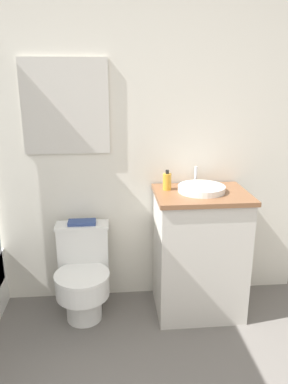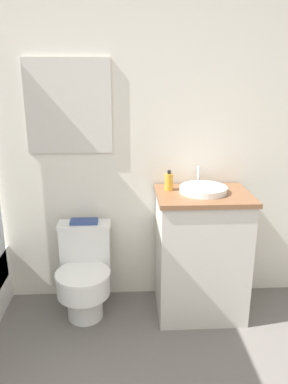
{
  "view_description": "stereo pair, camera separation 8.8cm",
  "coord_description": "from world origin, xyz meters",
  "views": [
    {
      "loc": [
        0.26,
        -0.26,
        1.63
      ],
      "look_at": [
        0.45,
        1.88,
        0.96
      ],
      "focal_mm": 35.0,
      "sensor_mm": 36.0,
      "label": 1
    },
    {
      "loc": [
        0.35,
        -0.26,
        1.63
      ],
      "look_at": [
        0.45,
        1.88,
        0.96
      ],
      "focal_mm": 35.0,
      "sensor_mm": 36.0,
      "label": 2
    }
  ],
  "objects": [
    {
      "name": "book_on_tank",
      "position": [
        0.05,
        2.21,
        0.65
      ],
      "size": [
        0.19,
        0.1,
        0.02
      ],
      "color": "#33477F",
      "rests_on": "toilet"
    },
    {
      "name": "sink",
      "position": [
        0.86,
        2.1,
        0.91
      ],
      "size": [
        0.32,
        0.35,
        0.13
      ],
      "color": "white",
      "rests_on": "vanity"
    },
    {
      "name": "toilet",
      "position": [
        0.05,
        2.08,
        0.31
      ],
      "size": [
        0.37,
        0.48,
        0.64
      ],
      "color": "white",
      "rests_on": "ground_plane"
    },
    {
      "name": "soap_bottle",
      "position": [
        0.64,
        2.16,
        0.95
      ],
      "size": [
        0.06,
        0.06,
        0.14
      ],
      "color": "gold",
      "rests_on": "vanity"
    },
    {
      "name": "vanity",
      "position": [
        0.86,
        2.07,
        0.45
      ],
      "size": [
        0.62,
        0.49,
        0.89
      ],
      "color": "beige",
      "rests_on": "ground_plane"
    },
    {
      "name": "wall_back",
      "position": [
        -0.0,
        2.36,
        1.25
      ],
      "size": [
        3.36,
        0.07,
        2.5
      ],
      "color": "silver",
      "rests_on": "ground_plane"
    }
  ]
}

